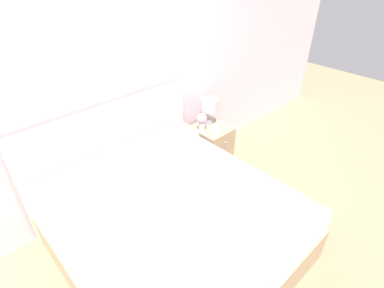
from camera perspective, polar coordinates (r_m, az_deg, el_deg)
ground_plane at (r=3.62m, az=-13.33°, el=-9.52°), size 12.00×12.00×0.00m
wall_back at (r=2.98m, az=-17.27°, el=9.91°), size 8.00×0.06×2.60m
bed at (r=2.84m, az=-4.16°, el=-14.39°), size 1.88×1.98×1.17m
nightstand at (r=3.89m, az=3.67°, el=-0.20°), size 0.42×0.47×0.53m
table_lamp at (r=3.72m, az=3.22°, el=7.12°), size 0.22×0.22×0.34m
flower_vase at (r=3.61m, az=1.89°, el=4.49°), size 0.13×0.13×0.24m
teacup at (r=3.71m, az=4.38°, el=3.18°), size 0.13×0.13×0.06m
alarm_clock at (r=3.78m, az=5.56°, el=3.82°), size 0.08×0.05×0.06m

